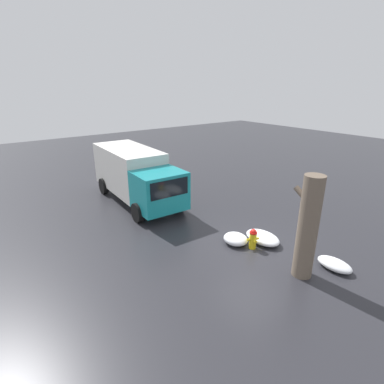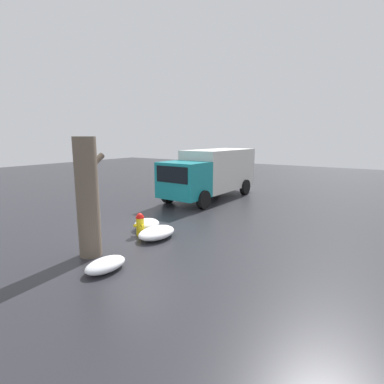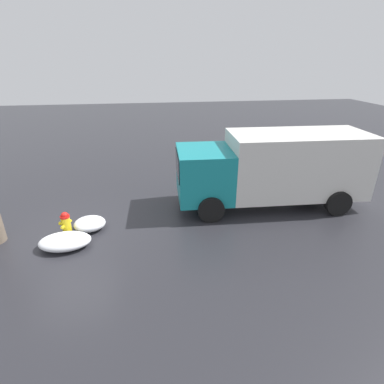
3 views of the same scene
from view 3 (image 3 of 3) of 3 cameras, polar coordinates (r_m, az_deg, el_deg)
ground_plane at (r=10.33m, az=-22.48°, el=-7.56°), size 60.00×60.00×0.00m
fire_hydrant at (r=10.13m, az=-22.86°, el=-5.56°), size 0.38×0.47×0.81m
delivery_truck at (r=11.35m, az=15.49°, el=4.68°), size 6.89×2.70×2.71m
snow_pile_by_hydrant at (r=9.65m, az=-23.03°, el=-8.65°), size 1.49×0.97×0.39m
snow_pile_curbside at (r=10.31m, az=-18.89°, el=-5.72°), size 1.00×0.88×0.41m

